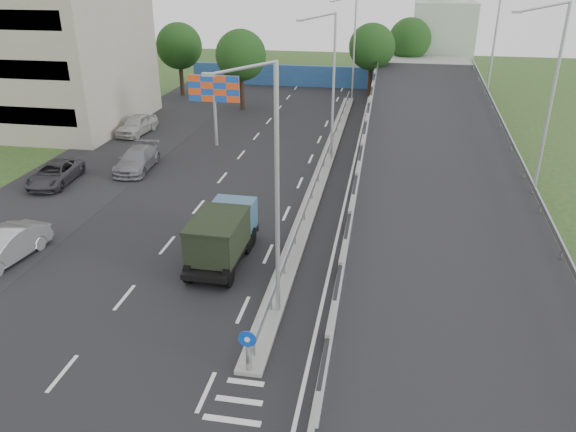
% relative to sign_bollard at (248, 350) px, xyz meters
% --- Properties ---
extents(ground, '(160.00, 160.00, 0.00)m').
position_rel_sign_bollard_xyz_m(ground, '(0.00, -2.17, -1.03)').
color(ground, '#2D4C1E').
rests_on(ground, ground).
extents(road_surface, '(26.00, 90.00, 0.04)m').
position_rel_sign_bollard_xyz_m(road_surface, '(-3.00, 17.83, -1.03)').
color(road_surface, black).
rests_on(road_surface, ground).
extents(parking_strip, '(8.00, 90.00, 0.05)m').
position_rel_sign_bollard_xyz_m(parking_strip, '(-16.00, 17.83, -1.03)').
color(parking_strip, black).
rests_on(parking_strip, ground).
extents(median, '(1.00, 44.00, 0.20)m').
position_rel_sign_bollard_xyz_m(median, '(0.00, 21.83, -0.93)').
color(median, gray).
rests_on(median, ground).
extents(overpass_ramp, '(10.00, 50.00, 3.50)m').
position_rel_sign_bollard_xyz_m(overpass_ramp, '(7.50, 21.83, 0.72)').
color(overpass_ramp, gray).
rests_on(overpass_ramp, ground).
extents(median_guardrail, '(0.09, 44.00, 0.71)m').
position_rel_sign_bollard_xyz_m(median_guardrail, '(0.00, 21.83, -0.28)').
color(median_guardrail, gray).
rests_on(median_guardrail, median).
extents(sign_bollard, '(0.64, 0.23, 1.67)m').
position_rel_sign_bollard_xyz_m(sign_bollard, '(0.00, 0.00, 0.00)').
color(sign_bollard, black).
rests_on(sign_bollard, median).
extents(lamp_post_near, '(2.74, 0.18, 10.08)m').
position_rel_sign_bollard_xyz_m(lamp_post_near, '(0.11, 3.83, 4.77)').
color(lamp_post_near, '#B2B5B7').
rests_on(lamp_post_near, median).
extents(lamp_post_mid, '(2.74, 0.18, 10.08)m').
position_rel_sign_bollard_xyz_m(lamp_post_mid, '(0.11, 23.83, 4.77)').
color(lamp_post_mid, '#B2B5B7').
rests_on(lamp_post_mid, median).
extents(lamp_post_far, '(2.74, 0.18, 10.08)m').
position_rel_sign_bollard_xyz_m(lamp_post_far, '(0.11, 43.83, 4.77)').
color(lamp_post_far, '#B2B5B7').
rests_on(lamp_post_far, median).
extents(blue_wall, '(30.00, 0.50, 2.40)m').
position_rel_sign_bollard_xyz_m(blue_wall, '(-4.00, 49.83, 0.17)').
color(blue_wall, '#285294').
rests_on(blue_wall, ground).
extents(church, '(7.00, 7.00, 13.80)m').
position_rel_sign_bollard_xyz_m(church, '(10.00, 57.83, 4.28)').
color(church, '#B2CCAD').
rests_on(church, ground).
extents(billboard, '(4.00, 0.24, 5.50)m').
position_rel_sign_bollard_xyz_m(billboard, '(-9.00, 25.83, 3.15)').
color(billboard, '#B2B5B7').
rests_on(billboard, ground).
extents(tree_left_mid, '(4.80, 4.80, 7.60)m').
position_rel_sign_bollard_xyz_m(tree_left_mid, '(-10.00, 37.83, 4.14)').
color(tree_left_mid, black).
rests_on(tree_left_mid, ground).
extents(tree_median_far, '(4.80, 4.80, 7.60)m').
position_rel_sign_bollard_xyz_m(tree_median_far, '(2.00, 45.83, 4.14)').
color(tree_median_far, black).
rests_on(tree_median_far, ground).
extents(tree_left_far, '(4.80, 4.80, 7.60)m').
position_rel_sign_bollard_xyz_m(tree_left_far, '(-18.00, 42.83, 4.14)').
color(tree_left_far, black).
rests_on(tree_left_far, ground).
extents(tree_ramp_far, '(4.80, 4.80, 7.60)m').
position_rel_sign_bollard_xyz_m(tree_ramp_far, '(6.00, 52.83, 4.14)').
color(tree_ramp_far, black).
rests_on(tree_ramp_far, ground).
extents(dump_truck, '(2.35, 5.86, 2.57)m').
position_rel_sign_bollard_xyz_m(dump_truck, '(-3.20, 7.88, 0.39)').
color(dump_truck, black).
rests_on(dump_truck, ground).
extents(parked_car_b, '(2.34, 4.97, 1.57)m').
position_rel_sign_bollard_xyz_m(parked_car_b, '(-13.55, 5.92, -0.25)').
color(parked_car_b, '#9D9EA2').
rests_on(parked_car_b, ground).
extents(parked_car_c, '(2.73, 5.15, 1.38)m').
position_rel_sign_bollard_xyz_m(parked_car_c, '(-16.97, 15.95, -0.34)').
color(parked_car_c, '#343339').
rests_on(parked_car_c, ground).
extents(parked_car_d, '(2.56, 5.36, 1.51)m').
position_rel_sign_bollard_xyz_m(parked_car_d, '(-12.80, 19.43, -0.28)').
color(parked_car_d, gray).
rests_on(parked_car_d, ground).
extents(parked_car_e, '(2.33, 4.84, 1.60)m').
position_rel_sign_bollard_xyz_m(parked_car_e, '(-16.58, 27.83, -0.24)').
color(parked_car_e, '#B1B2AD').
rests_on(parked_car_e, ground).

